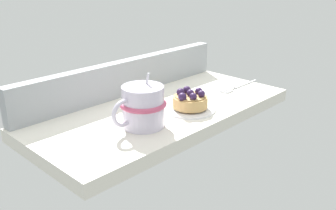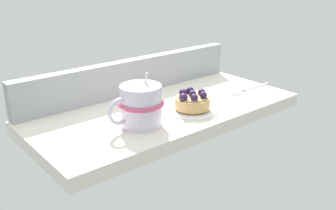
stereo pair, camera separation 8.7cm
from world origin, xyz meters
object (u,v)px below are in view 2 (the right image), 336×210
coffee_mug (140,105)px  dessert_plate (192,109)px  dessert_fork (249,88)px  raspberry_tart (192,101)px

coffee_mug → dessert_plate: bearing=-4.0°
dessert_plate → coffee_mug: size_ratio=0.90×
dessert_plate → dessert_fork: 23.88cm
dessert_plate → dessert_fork: dessert_plate is taller
raspberry_tart → coffee_mug: coffee_mug is taller
dessert_plate → dessert_fork: (23.81, 1.80, -0.09)cm
dessert_fork → dessert_plate: bearing=-175.7°
dessert_plate → raspberry_tart: raspberry_tart is taller
raspberry_tart → dessert_fork: bearing=4.3°
dessert_plate → coffee_mug: (-14.65, 1.04, 4.30)cm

